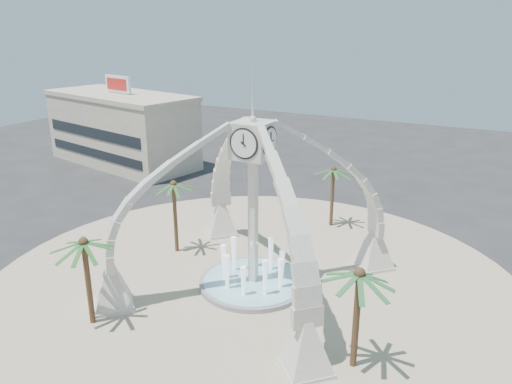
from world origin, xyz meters
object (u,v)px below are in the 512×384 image
at_px(palm_east, 360,275).
at_px(palm_south, 84,243).
at_px(clock_tower, 253,203).
at_px(palm_north, 334,170).
at_px(fountain, 253,282).
at_px(palm_west, 173,185).

bearing_deg(palm_east, palm_south, -167.23).
bearing_deg(clock_tower, palm_east, -30.38).
bearing_deg(palm_east, palm_north, 113.01).
bearing_deg(palm_north, fountain, -95.05).
bearing_deg(clock_tower, palm_south, -127.20).
distance_m(clock_tower, fountain, 6.20).
bearing_deg(palm_west, fountain, -14.05).
height_order(palm_east, palm_west, palm_west).
xyz_separation_m(palm_north, palm_south, (-8.16, -22.81, 0.11)).
bearing_deg(fountain, palm_east, -30.38).
bearing_deg(palm_north, palm_south, -109.68).
xyz_separation_m(clock_tower, fountain, (0.00, 0.00, -6.20)).
distance_m(clock_tower, palm_north, 13.74).
relative_size(palm_west, palm_north, 1.06).
xyz_separation_m(clock_tower, palm_east, (9.33, -5.47, -0.69)).
xyz_separation_m(palm_east, palm_west, (-17.83, 7.60, 0.16)).
relative_size(clock_tower, palm_south, 2.77).
height_order(palm_west, palm_north, palm_west).
bearing_deg(palm_south, palm_west, 97.80).
bearing_deg(clock_tower, palm_north, 84.95).
height_order(fountain, palm_south, palm_south).
bearing_deg(fountain, palm_south, -127.20).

